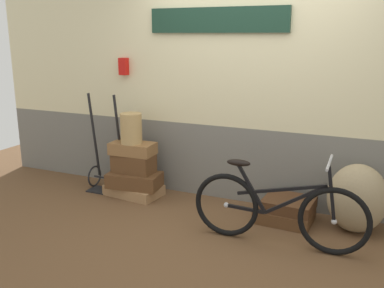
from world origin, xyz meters
name	(u,v)px	position (x,y,z in m)	size (l,w,h in m)	color
ground	(224,231)	(0.00, 0.00, -0.03)	(8.77, 5.20, 0.06)	brown
station_building	(254,72)	(0.01, 0.85, 1.47)	(6.77, 0.74, 2.93)	slate
suitcase_0	(134,190)	(-1.29, 0.42, 0.06)	(0.65, 0.39, 0.12)	#9E754C
suitcase_1	(135,180)	(-1.26, 0.38, 0.20)	(0.61, 0.34, 0.17)	brown
suitcase_2	(134,163)	(-1.28, 0.41, 0.40)	(0.48, 0.26, 0.22)	brown
suitcase_3	(133,148)	(-1.29, 0.42, 0.57)	(0.51, 0.28, 0.14)	olive
suitcase_4	(284,215)	(0.50, 0.41, 0.06)	(0.56, 0.45, 0.13)	brown
suitcase_5	(289,204)	(0.54, 0.42, 0.19)	(0.49, 0.43, 0.12)	#4C2D19
wicker_basket	(131,128)	(-1.29, 0.40, 0.82)	(0.25, 0.25, 0.35)	tan
luggage_trolley	(107,168)	(-1.70, 0.46, 0.28)	(0.44, 0.35, 1.19)	black
burlap_sack	(357,198)	(1.18, 0.45, 0.34)	(0.56, 0.47, 0.68)	#9E8966
bicycle	(277,210)	(0.54, -0.13, 0.33)	(1.58, 0.46, 0.84)	black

